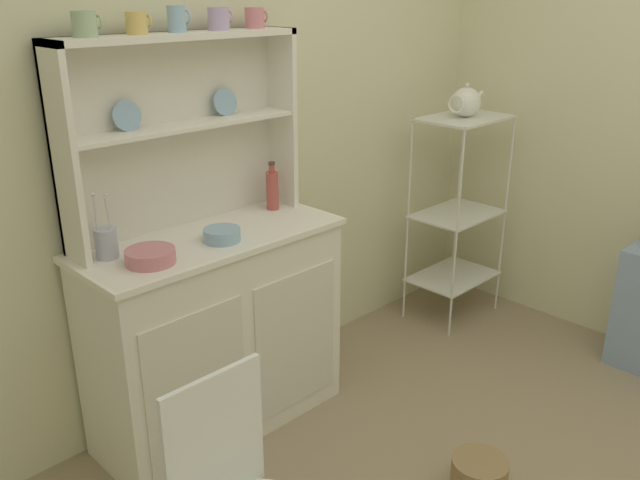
# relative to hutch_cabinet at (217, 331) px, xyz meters

# --- Properties ---
(wall_back) EXTENTS (3.84, 0.05, 2.50)m
(wall_back) POSITION_rel_hutch_cabinet_xyz_m (0.34, 0.26, 0.81)
(wall_back) COLOR beige
(wall_back) RESTS_ON ground
(hutch_cabinet) EXTENTS (1.06, 0.45, 0.86)m
(hutch_cabinet) POSITION_rel_hutch_cabinet_xyz_m (0.00, 0.00, 0.00)
(hutch_cabinet) COLOR white
(hutch_cabinet) RESTS_ON ground
(hutch_shelf_unit) EXTENTS (0.99, 0.18, 0.75)m
(hutch_shelf_unit) POSITION_rel_hutch_cabinet_xyz_m (0.00, 0.16, 0.85)
(hutch_shelf_unit) COLOR silver
(hutch_shelf_unit) RESTS_ON hutch_cabinet
(bakers_rack) EXTENTS (0.48, 0.33, 1.13)m
(bakers_rack) POSITION_rel_hutch_cabinet_xyz_m (1.56, -0.09, 0.23)
(bakers_rack) COLOR silver
(bakers_rack) RESTS_ON ground
(floor_basket) EXTENTS (0.21, 0.21, 0.15)m
(floor_basket) POSITION_rel_hutch_cabinet_xyz_m (0.41, -1.02, -0.37)
(floor_basket) COLOR #93754C
(floor_basket) RESTS_ON ground
(cup_sage_0) EXTENTS (0.09, 0.08, 0.08)m
(cup_sage_0) POSITION_rel_hutch_cabinet_xyz_m (-0.35, 0.12, 1.21)
(cup_sage_0) COLOR #9EB78E
(cup_sage_0) RESTS_ON hutch_shelf_unit
(cup_gold_1) EXTENTS (0.09, 0.07, 0.08)m
(cup_gold_1) POSITION_rel_hutch_cabinet_xyz_m (-0.16, 0.12, 1.20)
(cup_gold_1) COLOR #DBB760
(cup_gold_1) RESTS_ON hutch_shelf_unit
(cup_sky_2) EXTENTS (0.08, 0.07, 0.09)m
(cup_sky_2) POSITION_rel_hutch_cabinet_xyz_m (-0.00, 0.12, 1.21)
(cup_sky_2) COLOR #8EB2D1
(cup_sky_2) RESTS_ON hutch_shelf_unit
(cup_lilac_3) EXTENTS (0.10, 0.08, 0.08)m
(cup_lilac_3) POSITION_rel_hutch_cabinet_xyz_m (0.18, 0.12, 1.21)
(cup_lilac_3) COLOR #B79ECC
(cup_lilac_3) RESTS_ON hutch_shelf_unit
(cup_rose_4) EXTENTS (0.09, 0.08, 0.08)m
(cup_rose_4) POSITION_rel_hutch_cabinet_xyz_m (0.36, 0.12, 1.21)
(cup_rose_4) COLOR #D17A84
(cup_rose_4) RESTS_ON hutch_shelf_unit
(bowl_mixing_large) EXTENTS (0.17, 0.17, 0.05)m
(bowl_mixing_large) POSITION_rel_hutch_cabinet_xyz_m (-0.31, -0.07, 0.44)
(bowl_mixing_large) COLOR #D17A84
(bowl_mixing_large) RESTS_ON hutch_cabinet
(bowl_floral_medium) EXTENTS (0.14, 0.14, 0.05)m
(bowl_floral_medium) POSITION_rel_hutch_cabinet_xyz_m (0.00, -0.07, 0.44)
(bowl_floral_medium) COLOR #8EB2D1
(bowl_floral_medium) RESTS_ON hutch_cabinet
(jam_bottle) EXTENTS (0.05, 0.05, 0.21)m
(jam_bottle) POSITION_rel_hutch_cabinet_xyz_m (0.39, 0.09, 0.51)
(jam_bottle) COLOR #B74C47
(jam_bottle) RESTS_ON hutch_cabinet
(utensil_jar) EXTENTS (0.08, 0.08, 0.24)m
(utensil_jar) POSITION_rel_hutch_cabinet_xyz_m (-0.39, 0.08, 0.48)
(utensil_jar) COLOR #B2B7C6
(utensil_jar) RESTS_ON hutch_cabinet
(porcelain_teapot) EXTENTS (0.24, 0.15, 0.17)m
(porcelain_teapot) POSITION_rel_hutch_cabinet_xyz_m (1.56, -0.09, 0.77)
(porcelain_teapot) COLOR white
(porcelain_teapot) RESTS_ON bakers_rack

